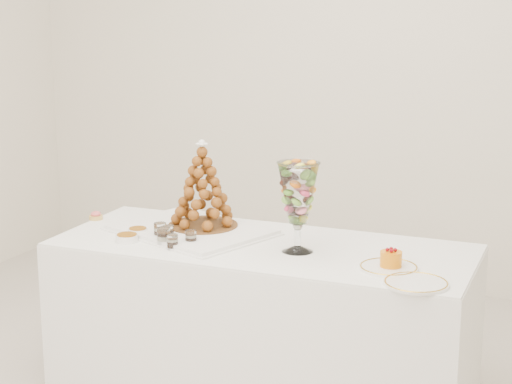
% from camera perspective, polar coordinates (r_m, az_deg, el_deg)
% --- Properties ---
extents(buffet_table, '(1.80, 0.77, 0.68)m').
position_cam_1_polar(buffet_table, '(3.73, 0.42, -8.47)').
color(buffet_table, white).
rests_on(buffet_table, ground).
extents(lace_tray, '(0.76, 0.66, 0.02)m').
position_cam_1_polar(lace_tray, '(3.80, -4.33, -2.53)').
color(lace_tray, white).
rests_on(lace_tray, buffet_table).
extents(macaron_vase, '(0.17, 0.17, 0.37)m').
position_cam_1_polar(macaron_vase, '(3.46, 2.83, -0.14)').
color(macaron_vase, white).
rests_on(macaron_vase, buffet_table).
extents(cake_plate, '(0.23, 0.23, 0.01)m').
position_cam_1_polar(cake_plate, '(3.34, 8.83, -5.01)').
color(cake_plate, white).
rests_on(cake_plate, buffet_table).
extents(spare_plate, '(0.24, 0.24, 0.01)m').
position_cam_1_polar(spare_plate, '(3.18, 10.62, -6.01)').
color(spare_plate, white).
rests_on(spare_plate, buffet_table).
extents(pink_tart, '(0.06, 0.06, 0.04)m').
position_cam_1_polar(pink_tart, '(4.07, -10.63, -1.58)').
color(pink_tart, tan).
rests_on(pink_tart, buffet_table).
extents(verrine_a, '(0.07, 0.07, 0.07)m').
position_cam_1_polar(verrine_a, '(3.71, -6.41, -2.60)').
color(verrine_a, white).
rests_on(verrine_a, buffet_table).
extents(verrine_b, '(0.06, 0.06, 0.07)m').
position_cam_1_polar(verrine_b, '(3.68, -5.88, -2.75)').
color(verrine_b, white).
rests_on(verrine_b, buffet_table).
extents(verrine_c, '(0.06, 0.06, 0.06)m').
position_cam_1_polar(verrine_c, '(3.60, -4.36, -3.06)').
color(verrine_c, white).
rests_on(verrine_c, buffet_table).
extents(verrine_d, '(0.07, 0.07, 0.08)m').
position_cam_1_polar(verrine_d, '(3.61, -6.17, -2.96)').
color(verrine_d, white).
rests_on(verrine_d, buffet_table).
extents(verrine_e, '(0.05, 0.05, 0.06)m').
position_cam_1_polar(verrine_e, '(3.56, -5.59, -3.33)').
color(verrine_e, white).
rests_on(verrine_e, buffet_table).
extents(ramekin_back, '(0.09, 0.09, 0.03)m').
position_cam_1_polar(ramekin_back, '(3.79, -7.88, -2.63)').
color(ramekin_back, white).
rests_on(ramekin_back, buffet_table).
extents(ramekin_front, '(0.10, 0.10, 0.03)m').
position_cam_1_polar(ramekin_front, '(3.69, -8.60, -3.06)').
color(ramekin_front, white).
rests_on(ramekin_front, buffet_table).
extents(croquembouche, '(0.31, 0.31, 0.39)m').
position_cam_1_polar(croquembouche, '(3.78, -3.59, 0.51)').
color(croquembouche, brown).
rests_on(croquembouche, lace_tray).
extents(mousse_cake, '(0.08, 0.08, 0.07)m').
position_cam_1_polar(mousse_cake, '(3.33, 8.99, -4.41)').
color(mousse_cake, orange).
rests_on(mousse_cake, cake_plate).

